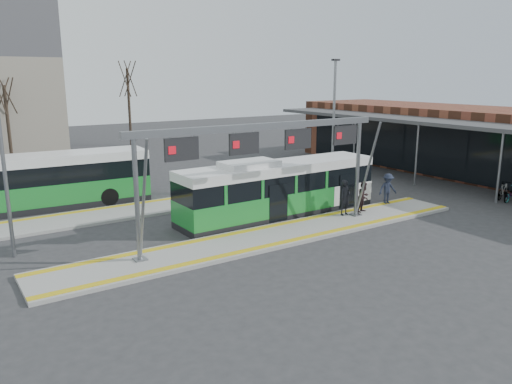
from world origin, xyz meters
TOP-DOWN VIEW (x-y plane):
  - ground at (0.00, 0.00)m, footprint 120.00×120.00m
  - platform_main at (0.00, 0.00)m, footprint 22.00×3.00m
  - platform_second at (-4.00, 8.00)m, footprint 20.00×3.00m
  - tactile_main at (0.00, 0.00)m, footprint 22.00×2.65m
  - tactile_second at (-4.00, 9.15)m, footprint 20.00×0.35m
  - gantry at (-0.35, 0.25)m, footprint 13.00×1.68m
  - station_building at (21.83, 4.00)m, footprint 11.50×32.00m
  - hero_bus at (2.33, 2.94)m, footprint 11.63×2.64m
  - bg_bus_green at (-8.25, 11.58)m, footprint 12.49×3.27m
  - passenger_a at (5.07, 0.69)m, footprint 0.75×0.55m
  - passenger_b at (6.33, 0.57)m, footprint 0.95×0.83m
  - passenger_c at (8.80, 1.10)m, footprint 1.26×0.89m
  - bicycle_c at (15.87, -2.32)m, footprint 1.77×0.70m
  - bicycle_d at (16.04, -1.69)m, footprint 1.87×0.87m
  - tree_left at (-7.14, 29.12)m, footprint 1.40×1.40m
  - tree_mid at (5.50, 34.60)m, footprint 1.40×1.40m
  - lamp_west at (-10.64, 3.93)m, footprint 0.50×0.25m
  - lamp_east at (8.11, 5.14)m, footprint 0.50×0.25m

SIDE VIEW (x-z plane):
  - ground at x=0.00m, z-range 0.00..0.00m
  - platform_main at x=0.00m, z-range 0.00..0.15m
  - platform_second at x=-4.00m, z-range 0.00..0.15m
  - tactile_main at x=0.00m, z-range 0.15..0.17m
  - tactile_second at x=-4.00m, z-range 0.15..0.17m
  - bicycle_c at x=15.87m, z-range 0.00..0.91m
  - bicycle_d at x=16.04m, z-range 0.00..1.08m
  - passenger_b at x=6.33m, z-range 0.15..1.82m
  - passenger_c at x=8.80m, z-range 0.15..1.92m
  - passenger_a at x=5.07m, z-range 0.15..2.05m
  - hero_bus at x=2.33m, z-range -0.13..3.05m
  - bg_bus_green at x=-8.25m, z-range -0.02..3.07m
  - station_building at x=21.83m, z-range 0.03..5.03m
  - gantry at x=-0.35m, z-range 1.70..6.90m
  - lamp_west at x=-10.64m, z-range 0.24..8.38m
  - lamp_east at x=8.11m, z-range 0.24..8.64m
  - tree_left at x=-7.14m, z-range 1.94..9.47m
  - tree_mid at x=5.50m, z-range 2.39..11.66m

